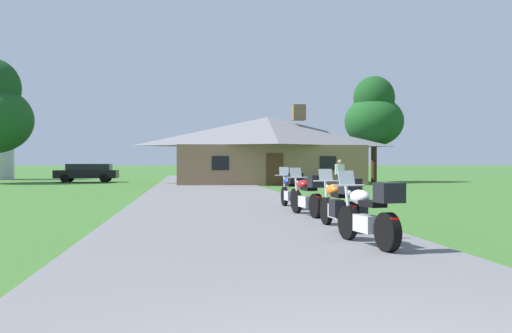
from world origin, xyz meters
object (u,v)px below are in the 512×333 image
Objects in this scene: motorcycle_orange_second_in_row at (341,204)px; motorcycle_blue_farthest_in_row at (291,190)px; parked_black_suv_far_left at (88,172)px; tree_right_of_lodge at (374,115)px; motorcycle_white_nearest_to_camera at (370,214)px; motorcycle_red_third_in_row at (308,195)px; bystander_white_shirt_near_lodge at (340,173)px.

motorcycle_orange_second_in_row and motorcycle_blue_farthest_in_row have the same top height.
tree_right_of_lodge is at bearing -95.91° from parked_black_suv_far_left.
motorcycle_blue_farthest_in_row is (0.15, 7.98, 0.00)m from motorcycle_white_nearest_to_camera.
parked_black_suv_far_left is at bearing 104.81° from motorcycle_orange_second_in_row.
tree_right_of_lodge reaches higher than motorcycle_blue_farthest_in_row.
motorcycle_orange_second_in_row is 3.00m from motorcycle_red_third_in_row.
parked_black_suv_far_left is (-21.76, 2.49, -4.40)m from tree_right_of_lodge.
motorcycle_white_nearest_to_camera and motorcycle_orange_second_in_row have the same top height.
tree_right_of_lodge reaches higher than motorcycle_orange_second_in_row.
motorcycle_orange_second_in_row is 33.13m from parked_black_suv_far_left.
motorcycle_red_third_in_row is at bearing -113.07° from tree_right_of_lodge.
bystander_white_shirt_near_lodge is (5.17, 14.91, 0.31)m from motorcycle_red_third_in_row.
tree_right_of_lodge is at bearing 64.95° from motorcycle_orange_second_in_row.
motorcycle_red_third_in_row is at bearing 69.28° from bystander_white_shirt_near_lodge.
motorcycle_blue_farthest_in_row is 0.45× the size of parked_black_suv_far_left.
parked_black_suv_far_left reaches higher than motorcycle_blue_farthest_in_row.
motorcycle_blue_farthest_in_row is at bearing -115.30° from tree_right_of_lodge.
bystander_white_shirt_near_lodge is at bearing 65.93° from motorcycle_white_nearest_to_camera.
motorcycle_orange_second_in_row is 18.64m from bystander_white_shirt_near_lodge.
parked_black_suv_far_left is at bearing 109.86° from motorcycle_blue_farthest_in_row.
motorcycle_blue_farthest_in_row is 27.86m from parked_black_suv_far_left.
motorcycle_white_nearest_to_camera is at bearing -161.80° from parked_black_suv_far_left.
motorcycle_orange_second_in_row is at bearing -160.30° from parked_black_suv_far_left.
motorcycle_blue_farthest_in_row is at bearing 85.90° from motorcycle_orange_second_in_row.
tree_right_of_lodge is at bearing 57.82° from motorcycle_red_third_in_row.
motorcycle_white_nearest_to_camera is 1.25× the size of bystander_white_shirt_near_lodge.
tree_right_of_lodge is at bearing -119.73° from bystander_white_shirt_near_lodge.
motorcycle_red_third_in_row is 1.25× the size of bystander_white_shirt_near_lodge.
motorcycle_red_third_in_row is 2.63m from motorcycle_blue_farthest_in_row.
bystander_white_shirt_near_lodge reaches higher than motorcycle_white_nearest_to_camera.
motorcycle_orange_second_in_row is 1.00× the size of motorcycle_red_third_in_row.
parked_black_suv_far_left is (-10.81, 25.68, 0.16)m from motorcycle_blue_farthest_in_row.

